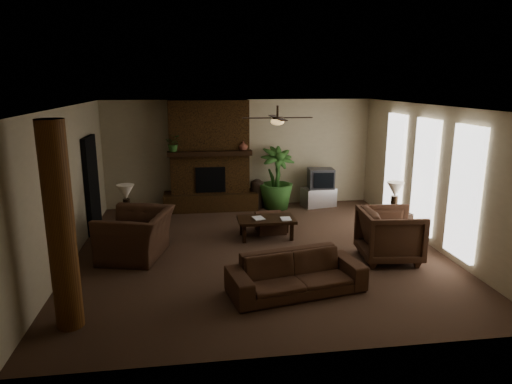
{
  "coord_description": "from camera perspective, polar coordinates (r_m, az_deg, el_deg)",
  "views": [
    {
      "loc": [
        -1.22,
        -8.26,
        3.24
      ],
      "look_at": [
        0.0,
        0.4,
        1.1
      ],
      "focal_mm": 31.69,
      "sensor_mm": 36.0,
      "label": 1
    }
  ],
  "objects": [
    {
      "name": "armchair_right",
      "position": [
        8.72,
        16.57,
        -4.92
      ],
      "size": [
        1.06,
        1.12,
        1.07
      ],
      "primitive_type": "imported",
      "rotation": [
        0.0,
        0.0,
        1.48
      ],
      "color": "#472D1E",
      "rests_on": "ground"
    },
    {
      "name": "side_table_right",
      "position": [
        10.1,
        17.17,
        -3.95
      ],
      "size": [
        0.59,
        0.59,
        0.55
      ],
      "primitive_type": "cube",
      "rotation": [
        0.0,
        0.0,
        0.2
      ],
      "color": "black",
      "rests_on": "ground"
    },
    {
      "name": "doorway",
      "position": [
        10.53,
        -20.01,
        0.91
      ],
      "size": [
        0.1,
        1.0,
        2.1
      ],
      "primitive_type": "cube",
      "color": "black",
      "rests_on": "ground"
    },
    {
      "name": "fireplace",
      "position": [
        11.67,
        -5.85,
        3.39
      ],
      "size": [
        2.4,
        0.7,
        2.8
      ],
      "color": "#492C13",
      "rests_on": "ground"
    },
    {
      "name": "windows",
      "position": [
        9.84,
        20.49,
        1.81
      ],
      "size": [
        0.08,
        3.65,
        2.35
      ],
      "color": "white",
      "rests_on": "ground"
    },
    {
      "name": "mantel_plant",
      "position": [
        11.34,
        -10.36,
        5.85
      ],
      "size": [
        0.42,
        0.45,
        0.33
      ],
      "primitive_type": "imported",
      "rotation": [
        0.0,
        0.0,
        -0.09
      ],
      "color": "#305C24",
      "rests_on": "fireplace"
    },
    {
      "name": "lamp_left",
      "position": [
        9.61,
        -16.1,
        -0.27
      ],
      "size": [
        0.46,
        0.46,
        0.65
      ],
      "color": "black",
      "rests_on": "side_table_left"
    },
    {
      "name": "side_table_left",
      "position": [
        9.81,
        -15.56,
        -4.35
      ],
      "size": [
        0.58,
        0.58,
        0.55
      ],
      "primitive_type": "cube",
      "rotation": [
        0.0,
        0.0,
        0.18
      ],
      "color": "black",
      "rests_on": "ground"
    },
    {
      "name": "tv",
      "position": [
        12.02,
        8.2,
        1.7
      ],
      "size": [
        0.69,
        0.58,
        0.52
      ],
      "color": "#39393B",
      "rests_on": "tv_stand"
    },
    {
      "name": "armchair_left",
      "position": [
        8.78,
        -14.94,
        -4.29
      ],
      "size": [
        1.18,
        1.52,
        1.18
      ],
      "primitive_type": "imported",
      "rotation": [
        0.0,
        0.0,
        -1.81
      ],
      "color": "#472D1E",
      "rests_on": "ground"
    },
    {
      "name": "sofa",
      "position": [
        7.18,
        5.11,
        -9.45
      ],
      "size": [
        2.21,
        1.02,
        0.83
      ],
      "primitive_type": "imported",
      "rotation": [
        0.0,
        0.0,
        0.2
      ],
      "color": "#472D1E",
      "rests_on": "ground"
    },
    {
      "name": "tv_stand",
      "position": [
        12.16,
        7.88,
        -0.62
      ],
      "size": [
        0.94,
        0.67,
        0.5
      ],
      "primitive_type": "cube",
      "rotation": [
        0.0,
        0.0,
        0.21
      ],
      "color": "silver",
      "rests_on": "ground"
    },
    {
      "name": "book_a",
      "position": [
        9.44,
        -0.31,
        -2.64
      ],
      "size": [
        0.22,
        0.07,
        0.29
      ],
      "primitive_type": "imported",
      "rotation": [
        0.0,
        0.0,
        0.21
      ],
      "color": "#999999",
      "rests_on": "coffee_table"
    },
    {
      "name": "floor_plant",
      "position": [
        11.8,
        2.58,
        0.06
      ],
      "size": [
        1.28,
        1.78,
        0.9
      ],
      "primitive_type": "imported",
      "rotation": [
        0.0,
        0.0,
        0.26
      ],
      "color": "#305C24",
      "rests_on": "ground"
    },
    {
      "name": "book_b",
      "position": [
        9.44,
        3.16,
        -2.66
      ],
      "size": [
        0.21,
        0.03,
        0.29
      ],
      "primitive_type": "imported",
      "rotation": [
        0.0,
        0.0,
        -0.04
      ],
      "color": "#999999",
      "rests_on": "coffee_table"
    },
    {
      "name": "lamp_right",
      "position": [
        9.91,
        17.14,
        0.07
      ],
      "size": [
        0.36,
        0.36,
        0.65
      ],
      "color": "black",
      "rests_on": "side_table_right"
    },
    {
      "name": "log_column",
      "position": [
        6.38,
        -23.44,
        -4.18
      ],
      "size": [
        0.36,
        0.36,
        2.8
      ],
      "primitive_type": "cylinder",
      "color": "brown",
      "rests_on": "ground"
    },
    {
      "name": "ceiling_fan",
      "position": [
        8.74,
        2.72,
        9.08
      ],
      "size": [
        1.35,
        1.35,
        0.37
      ],
      "color": "black",
      "rests_on": "ceiling"
    },
    {
      "name": "floor_vase",
      "position": [
        11.86,
        0.15,
        0.06
      ],
      "size": [
        0.34,
        0.34,
        0.77
      ],
      "color": "#2E2219",
      "rests_on": "ground"
    },
    {
      "name": "ottoman",
      "position": [
        10.02,
        1.82,
        -3.91
      ],
      "size": [
        0.63,
        0.63,
        0.4
      ],
      "primitive_type": "cube",
      "rotation": [
        0.0,
        0.0,
        0.05
      ],
      "color": "#472D1E",
      "rests_on": "ground"
    },
    {
      "name": "mantel_vase",
      "position": [
        11.42,
        -1.61,
        5.84
      ],
      "size": [
        0.25,
        0.26,
        0.22
      ],
      "primitive_type": "imported",
      "rotation": [
        0.0,
        0.0,
        -0.15
      ],
      "color": "brown",
      "rests_on": "fireplace"
    },
    {
      "name": "room_shell",
      "position": [
        8.55,
        0.38,
        1.32
      ],
      "size": [
        7.0,
        7.0,
        7.0
      ],
      "color": "#4D3526",
      "rests_on": "ground"
    },
    {
      "name": "coffee_table",
      "position": [
        9.58,
        1.29,
        -3.65
      ],
      "size": [
        1.2,
        0.7,
        0.43
      ],
      "color": "black",
      "rests_on": "ground"
    }
  ]
}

